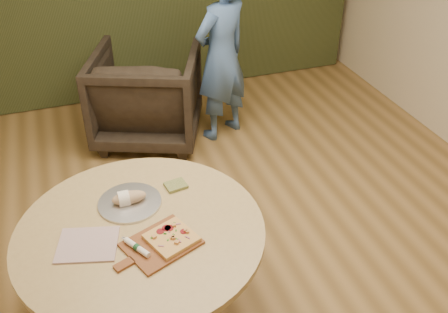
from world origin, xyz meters
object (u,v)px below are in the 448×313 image
armchair (147,91)px  person_standing (221,56)px  flatbread_pizza (171,238)px  bread_roll (128,198)px  cutlery_roll (137,247)px  pizza_paddle (160,245)px  pedestal_table (142,248)px  serving_tray (130,203)px

armchair → person_standing: bearing=-172.6°
armchair → flatbread_pizza: bearing=104.1°
bread_roll → person_standing: size_ratio=0.12×
cutlery_roll → armchair: size_ratio=0.19×
pizza_paddle → flatbread_pizza: bearing=-13.4°
armchair → bread_roll: bearing=97.9°
armchair → pedestal_table: bearing=99.9°
cutlery_roll → bread_roll: (0.02, 0.39, 0.01)m
serving_tray → armchair: 1.96m
serving_tray → person_standing: size_ratio=0.22×
pedestal_table → cutlery_roll: cutlery_roll is taller
pedestal_table → armchair: bearing=77.9°
cutlery_roll → armchair: bearing=47.1°
flatbread_pizza → bread_roll: (-0.16, 0.37, 0.02)m
pizza_paddle → armchair: (0.38, 2.26, -0.28)m
pedestal_table → cutlery_roll: (-0.04, -0.16, 0.17)m
flatbread_pizza → person_standing: person_standing is taller
pizza_paddle → flatbread_pizza: (0.07, 0.01, 0.02)m
serving_tray → person_standing: bearing=56.5°
pedestal_table → serving_tray: serving_tray is taller
flatbread_pizza → person_standing: (0.98, 2.08, 0.02)m
serving_tray → flatbread_pizza: bearing=-68.2°
pizza_paddle → armchair: bearing=58.5°
cutlery_roll → serving_tray: size_ratio=0.51×
cutlery_roll → serving_tray: 0.39m
flatbread_pizza → pizza_paddle: bearing=-171.5°
pedestal_table → armchair: 2.16m
cutlery_roll → pedestal_table: bearing=44.2°
pedestal_table → bread_roll: 0.29m
cutlery_roll → person_standing: person_standing is taller
serving_tray → cutlery_roll: bearing=-94.7°
pedestal_table → cutlery_roll: size_ratio=7.30×
bread_roll → armchair: size_ratio=0.20×
flatbread_pizza → bread_roll: size_ratio=1.48×
serving_tray → person_standing: person_standing is taller
cutlery_roll → bread_roll: size_ratio=0.94×
flatbread_pizza → bread_roll: bread_roll is taller
armchair → person_standing: size_ratio=0.60×
pizza_paddle → cutlery_roll: cutlery_roll is taller
flatbread_pizza → armchair: (0.32, 2.25, -0.30)m
bread_roll → serving_tray: bearing=-0.0°
pizza_paddle → armchair: size_ratio=0.50×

